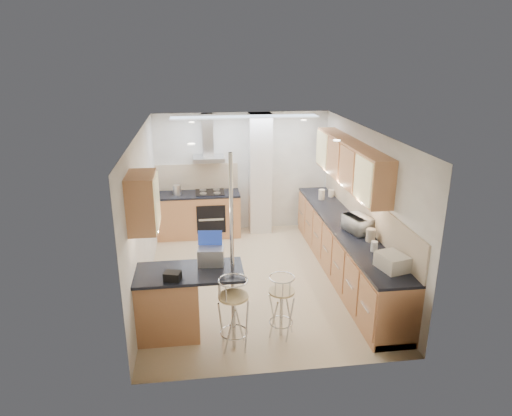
{
  "coord_description": "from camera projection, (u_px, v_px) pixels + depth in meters",
  "views": [
    {
      "loc": [
        -0.93,
        -6.88,
        3.65
      ],
      "look_at": [
        0.0,
        0.2,
        1.2
      ],
      "focal_mm": 32.0,
      "sensor_mm": 36.0,
      "label": 1
    }
  ],
  "objects": [
    {
      "name": "jar_d",
      "position": [
        374.0,
        246.0,
        6.57
      ],
      "size": [
        0.1,
        0.1,
        0.15
      ],
      "primitive_type": "cylinder",
      "rotation": [
        0.0,
        0.0,
        -0.03
      ],
      "color": "white",
      "rests_on": "right_counter"
    },
    {
      "name": "bread_bin",
      "position": [
        392.0,
        262.0,
        6.02
      ],
      "size": [
        0.4,
        0.46,
        0.21
      ],
      "primitive_type": "cube",
      "rotation": [
        0.0,
        0.0,
        0.25
      ],
      "color": "beige",
      "rests_on": "right_counter"
    },
    {
      "name": "ground",
      "position": [
        257.0,
        279.0,
        7.75
      ],
      "size": [
        4.8,
        4.8,
        0.0
      ],
      "primitive_type": "plane",
      "color": "#CAB886",
      "rests_on": "ground"
    },
    {
      "name": "laptop",
      "position": [
        211.0,
        256.0,
        6.11
      ],
      "size": [
        0.37,
        0.29,
        0.24
      ],
      "primitive_type": "cube",
      "rotation": [
        0.0,
        0.0,
        -0.1
      ],
      "color": "gray",
      "rests_on": "peninsula"
    },
    {
      "name": "jar_c",
      "position": [
        371.0,
        235.0,
        6.91
      ],
      "size": [
        0.15,
        0.15,
        0.2
      ],
      "primitive_type": "cylinder",
      "rotation": [
        0.0,
        0.0,
        0.05
      ],
      "color": "#B9AC94",
      "rests_on": "right_counter"
    },
    {
      "name": "bar_stool_near",
      "position": [
        234.0,
        314.0,
        5.79
      ],
      "size": [
        0.53,
        0.53,
        0.99
      ],
      "primitive_type": null,
      "rotation": [
        0.0,
        0.0,
        0.38
      ],
      "color": "tan",
      "rests_on": "ground"
    },
    {
      "name": "back_counter",
      "position": [
        199.0,
        214.0,
        9.45
      ],
      "size": [
        1.7,
        0.63,
        0.92
      ],
      "color": "#C6804F",
      "rests_on": "ground"
    },
    {
      "name": "room_shell",
      "position": [
        274.0,
        185.0,
        7.64
      ],
      "size": [
        3.64,
        4.84,
        2.51
      ],
      "color": "beige",
      "rests_on": "ground"
    },
    {
      "name": "microwave",
      "position": [
        358.0,
        224.0,
        7.26
      ],
      "size": [
        0.45,
        0.55,
        0.27
      ],
      "primitive_type": "imported",
      "rotation": [
        0.0,
        0.0,
        1.85
      ],
      "color": "white",
      "rests_on": "right_counter"
    },
    {
      "name": "bar_stool_end",
      "position": [
        281.0,
        306.0,
        6.06
      ],
      "size": [
        0.4,
        0.4,
        0.89
      ],
      "primitive_type": null,
      "rotation": [
        0.0,
        0.0,
        1.46
      ],
      "color": "tan",
      "rests_on": "ground"
    },
    {
      "name": "bag",
      "position": [
        173.0,
        276.0,
        5.7
      ],
      "size": [
        0.24,
        0.2,
        0.11
      ],
      "primitive_type": "cube",
      "rotation": [
        0.0,
        0.0,
        -0.28
      ],
      "color": "black",
      "rests_on": "peninsula"
    },
    {
      "name": "right_counter",
      "position": [
        344.0,
        249.0,
        7.78
      ],
      "size": [
        0.63,
        4.4,
        0.92
      ],
      "color": "#C6804F",
      "rests_on": "ground"
    },
    {
      "name": "kettle",
      "position": [
        177.0,
        190.0,
        9.14
      ],
      "size": [
        0.16,
        0.16,
        0.21
      ],
      "primitive_type": "cylinder",
      "color": "silver",
      "rests_on": "back_counter"
    },
    {
      "name": "jar_a",
      "position": [
        322.0,
        195.0,
        8.88
      ],
      "size": [
        0.13,
        0.13,
        0.2
      ],
      "primitive_type": "cylinder",
      "rotation": [
        0.0,
        0.0,
        0.06
      ],
      "color": "beige",
      "rests_on": "right_counter"
    },
    {
      "name": "peninsula",
      "position": [
        189.0,
        303.0,
        6.09
      ],
      "size": [
        1.47,
        0.72,
        0.94
      ],
      "color": "#C6804F",
      "rests_on": "ground"
    },
    {
      "name": "jar_b",
      "position": [
        331.0,
        193.0,
        9.06
      ],
      "size": [
        0.14,
        0.14,
        0.14
      ],
      "primitive_type": "cylinder",
      "rotation": [
        0.0,
        0.0,
        0.3
      ],
      "color": "beige",
      "rests_on": "right_counter"
    }
  ]
}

